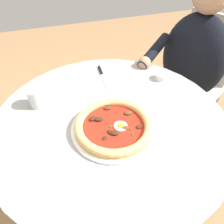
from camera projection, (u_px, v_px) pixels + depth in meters
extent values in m
cube|color=#9E754C|center=(111.00, 202.00, 1.38)|extent=(6.00, 6.00, 0.02)
cylinder|color=#999993|center=(110.00, 121.00, 0.88)|extent=(0.94, 0.94, 0.03)
cylinder|color=gray|center=(111.00, 169.00, 1.12)|extent=(0.09, 0.09, 0.69)
cylinder|color=gray|center=(111.00, 200.00, 1.36)|extent=(0.53, 0.53, 0.02)
cylinder|color=white|center=(113.00, 129.00, 0.82)|extent=(0.32, 0.32, 0.01)
cylinder|color=#E0B26B|center=(113.00, 127.00, 0.81)|extent=(0.29, 0.29, 0.01)
torus|color=#E0B26B|center=(113.00, 125.00, 0.80)|extent=(0.29, 0.29, 0.03)
cylinder|color=#A82314|center=(113.00, 126.00, 0.81)|extent=(0.27, 0.27, 0.00)
cylinder|color=white|center=(121.00, 126.00, 0.80)|extent=(0.05, 0.05, 0.00)
ellipsoid|color=yellow|center=(121.00, 126.00, 0.80)|extent=(0.02, 0.02, 0.02)
ellipsoid|color=#3D2314|center=(115.00, 133.00, 0.77)|extent=(0.03, 0.04, 0.01)
ellipsoid|color=#3D2314|center=(99.00, 119.00, 0.83)|extent=(0.03, 0.04, 0.01)
ellipsoid|color=#3D2314|center=(93.00, 118.00, 0.83)|extent=(0.04, 0.04, 0.01)
ellipsoid|color=#3D2314|center=(105.00, 138.00, 0.76)|extent=(0.02, 0.03, 0.01)
ellipsoid|color=brown|center=(128.00, 113.00, 0.85)|extent=(0.02, 0.03, 0.01)
ellipsoid|color=#4C2D19|center=(107.00, 108.00, 0.87)|extent=(0.03, 0.03, 0.01)
ellipsoid|color=#3D2314|center=(139.00, 127.00, 0.80)|extent=(0.02, 0.03, 0.01)
ellipsoid|color=brown|center=(125.00, 128.00, 0.80)|extent=(0.03, 0.03, 0.01)
ellipsoid|color=#3D2314|center=(110.00, 132.00, 0.78)|extent=(0.03, 0.02, 0.01)
ellipsoid|color=#2D6B28|center=(111.00, 126.00, 0.80)|extent=(0.01, 0.01, 0.00)
ellipsoid|color=#2D6B28|center=(131.00, 129.00, 0.79)|extent=(0.01, 0.01, 0.00)
ellipsoid|color=#2D6B28|center=(132.00, 134.00, 0.77)|extent=(0.01, 0.01, 0.00)
cylinder|color=silver|center=(37.00, 97.00, 0.90)|extent=(0.07, 0.07, 0.08)
cylinder|color=silver|center=(38.00, 103.00, 0.92)|extent=(0.06, 0.06, 0.02)
cube|color=silver|center=(105.00, 82.00, 1.05)|extent=(0.14, 0.02, 0.00)
cube|color=black|center=(100.00, 70.00, 1.12)|extent=(0.08, 0.02, 0.01)
cylinder|color=white|center=(162.00, 76.00, 1.06)|extent=(0.06, 0.06, 0.03)
cylinder|color=olive|center=(162.00, 75.00, 1.05)|extent=(0.05, 0.05, 0.01)
cube|color=#BCBCC1|center=(24.00, 133.00, 0.81)|extent=(0.02, 0.17, 0.00)
cube|color=#282833|center=(177.00, 117.00, 1.61)|extent=(0.43, 0.41, 0.45)
ellipsoid|color=black|center=(193.00, 58.00, 1.28)|extent=(0.44, 0.38, 0.52)
cylinder|color=black|center=(154.00, 51.00, 1.18)|extent=(0.20, 0.25, 0.12)
sphere|color=tan|center=(144.00, 63.00, 1.14)|extent=(0.07, 0.07, 0.07)
cube|color=beige|center=(187.00, 90.00, 1.48)|extent=(0.52, 0.52, 0.02)
cube|color=beige|center=(209.00, 49.00, 1.42)|extent=(0.31, 0.19, 0.45)
cylinder|color=#B7B2A8|center=(148.00, 115.00, 1.63)|extent=(0.02, 0.02, 0.44)
cylinder|color=#B7B2A8|center=(190.00, 139.00, 1.46)|extent=(0.02, 0.02, 0.44)
cylinder|color=#B7B2A8|center=(172.00, 94.00, 1.81)|extent=(0.02, 0.02, 0.44)
cylinder|color=#B7B2A8|center=(212.00, 113.00, 1.64)|extent=(0.02, 0.02, 0.44)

